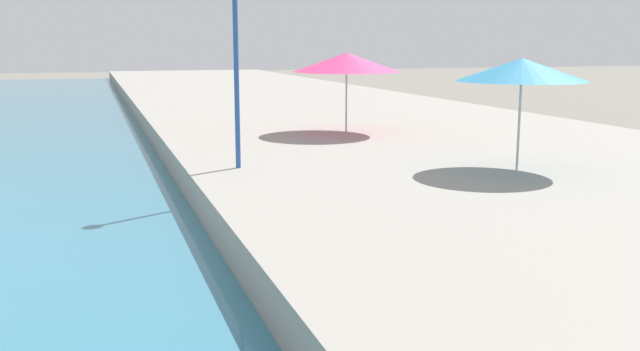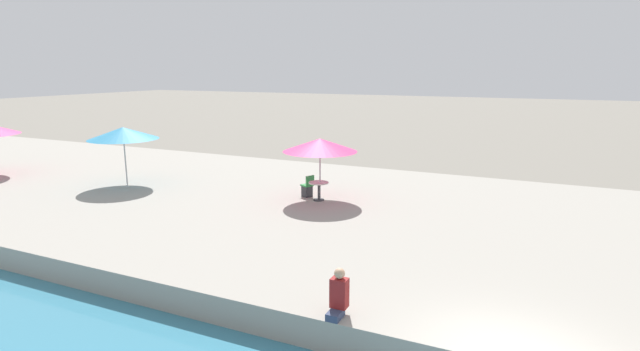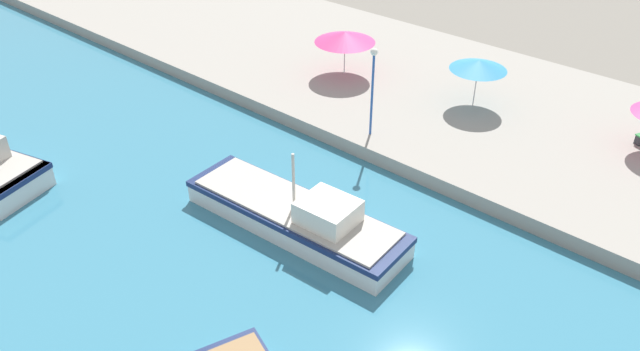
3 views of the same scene
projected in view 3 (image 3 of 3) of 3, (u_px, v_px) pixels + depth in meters
The scene contains 5 objects.
quay_promenade at pixel (232, 26), 45.68m from camera, with size 16.00×90.00×0.78m.
fishing_boat_mid at pixel (297, 215), 25.78m from camera, with size 3.42×10.19×3.63m.
cafe_umbrella_white at pixel (479, 65), 32.83m from camera, with size 3.04×3.04×2.63m.
cafe_umbrella_striped at pixel (345, 37), 36.27m from camera, with size 3.58×3.58×2.65m.
lamppost at pixel (373, 77), 29.75m from camera, with size 0.36×0.36×4.56m.
Camera 3 is at (-21.09, 3.09, 16.30)m, focal length 35.00 mm.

